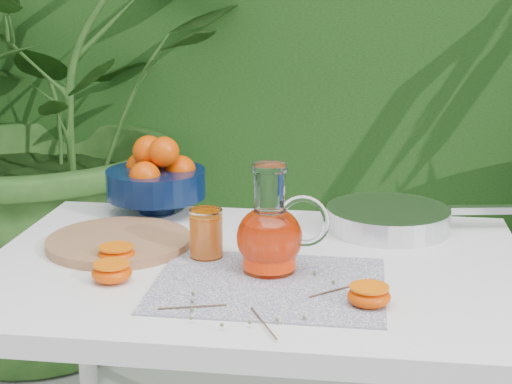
# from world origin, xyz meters

# --- Properties ---
(potted_plant_left) EXTENTS (2.36, 2.36, 1.69)m
(potted_plant_left) POSITION_xyz_m (-0.91, 1.27, 0.85)
(potted_plant_left) COLOR #244F1B
(potted_plant_left) RESTS_ON ground
(white_table) EXTENTS (1.00, 0.70, 0.75)m
(white_table) POSITION_xyz_m (0.02, 0.06, 0.67)
(white_table) COLOR white
(white_table) RESTS_ON ground
(placemat) EXTENTS (0.39, 0.31, 0.00)m
(placemat) POSITION_xyz_m (0.06, -0.05, 0.75)
(placemat) COLOR #0B0E3F
(placemat) RESTS_ON white_table
(cutting_board) EXTENTS (0.29, 0.29, 0.02)m
(cutting_board) POSITION_xyz_m (-0.25, 0.12, 0.76)
(cutting_board) COLOR #A07248
(cutting_board) RESTS_ON white_table
(fruit_bowl) EXTENTS (0.26, 0.26, 0.18)m
(fruit_bowl) POSITION_xyz_m (-0.24, 0.36, 0.83)
(fruit_bowl) COLOR black
(fruit_bowl) RESTS_ON white_table
(juice_pitcher) EXTENTS (0.17, 0.13, 0.19)m
(juice_pitcher) POSITION_xyz_m (0.06, 0.02, 0.82)
(juice_pitcher) COLOR white
(juice_pitcher) RESTS_ON white_table
(juice_tumbler) EXTENTS (0.08, 0.08, 0.09)m
(juice_tumbler) POSITION_xyz_m (-0.07, 0.07, 0.80)
(juice_tumbler) COLOR white
(juice_tumbler) RESTS_ON white_table
(saute_pan) EXTENTS (0.47, 0.30, 0.05)m
(saute_pan) POSITION_xyz_m (0.27, 0.30, 0.78)
(saute_pan) COLOR silver
(saute_pan) RESTS_ON white_table
(orange_halves) EXTENTS (0.53, 0.20, 0.03)m
(orange_halves) POSITION_xyz_m (-0.07, -0.05, 0.77)
(orange_halves) COLOR #CF3702
(orange_halves) RESTS_ON white_table
(thyme_sprigs) EXTENTS (0.34, 0.27, 0.01)m
(thyme_sprigs) POSITION_xyz_m (0.08, -0.14, 0.76)
(thyme_sprigs) COLOR #533726
(thyme_sprigs) RESTS_ON white_table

